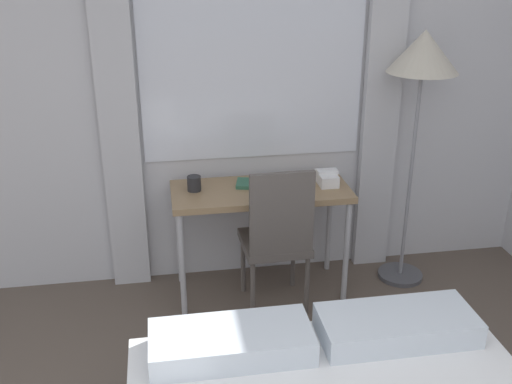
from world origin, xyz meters
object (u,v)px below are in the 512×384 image
at_px(book, 256,184).
at_px(mug, 194,183).
at_px(desk_chair, 277,234).
at_px(standing_lamp, 422,67).
at_px(telephone, 327,178).
at_px(desk, 261,199).

distance_m(book, mug, 0.39).
relative_size(desk_chair, standing_lamp, 0.57).
bearing_deg(book, desk_chair, -73.78).
bearing_deg(mug, book, 2.90).
xyz_separation_m(standing_lamp, telephone, (-0.56, 0.01, -0.69)).
bearing_deg(desk_chair, telephone, 32.21).
distance_m(telephone, mug, 0.84).
distance_m(standing_lamp, telephone, 0.89).
bearing_deg(telephone, desk, -178.38).
bearing_deg(desk_chair, desk, 103.04).
height_order(book, mug, mug).
bearing_deg(telephone, mug, 178.21).
xyz_separation_m(desk, mug, (-0.41, 0.04, 0.12)).
bearing_deg(mug, telephone, -1.79).
height_order(desk, telephone, telephone).
bearing_deg(standing_lamp, telephone, 179.30).
bearing_deg(mug, desk, -5.32).
relative_size(desk_chair, mug, 10.30).
relative_size(desk, standing_lamp, 0.66).
xyz_separation_m(telephone, mug, (-0.84, 0.03, 0.01)).
relative_size(desk, book, 4.17).
distance_m(desk, telephone, 0.44).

